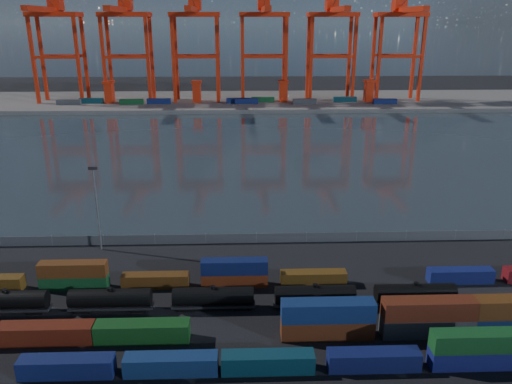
{
  "coord_description": "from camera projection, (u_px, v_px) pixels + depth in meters",
  "views": [
    {
      "loc": [
        -3.14,
        -62.45,
        41.52
      ],
      "look_at": [
        0.0,
        30.0,
        10.0
      ],
      "focal_mm": 35.0,
      "sensor_mm": 36.0,
      "label": 1
    }
  ],
  "objects": [
    {
      "name": "tanker_string",
      "position": [
        110.0,
        299.0,
        75.18
      ],
      "size": [
        105.71,
        2.73,
        3.91
      ],
      "color": "black",
      "rests_on": "ground"
    },
    {
      "name": "harbor_water",
      "position": [
        249.0,
        149.0,
        171.9
      ],
      "size": [
        700.0,
        700.0,
        0.0
      ],
      "primitive_type": "plane",
      "color": "#28333A",
      "rests_on": "ground"
    },
    {
      "name": "container_row_north",
      "position": [
        240.0,
        277.0,
        82.49
      ],
      "size": [
        126.69,
        2.22,
        4.74
      ],
      "color": "navy",
      "rests_on": "ground"
    },
    {
      "name": "far_quay",
      "position": [
        245.0,
        101.0,
        270.91
      ],
      "size": [
        700.0,
        70.0,
        2.0
      ],
      "primitive_type": "cube",
      "color": "#514F4C",
      "rests_on": "ground"
    },
    {
      "name": "yard_light_mast",
      "position": [
        97.0,
        204.0,
        93.21
      ],
      "size": [
        1.6,
        0.4,
        16.6
      ],
      "color": "slate",
      "rests_on": "ground"
    },
    {
      "name": "quay_containers",
      "position": [
        224.0,
        101.0,
        256.06
      ],
      "size": [
        172.58,
        10.99,
        2.6
      ],
      "color": "navy",
      "rests_on": "far_quay"
    },
    {
      "name": "ground",
      "position": [
        263.0,
        323.0,
        72.57
      ],
      "size": [
        700.0,
        700.0,
        0.0
      ],
      "primitive_type": "plane",
      "color": "black",
      "rests_on": "ground"
    },
    {
      "name": "waterfront_fence",
      "position": [
        256.0,
        238.0,
        98.74
      ],
      "size": [
        160.12,
        0.12,
        2.2
      ],
      "color": "#595B5E",
      "rests_on": "ground"
    },
    {
      "name": "straddle_carriers",
      "position": [
        240.0,
        91.0,
        259.17
      ],
      "size": [
        140.0,
        7.0,
        11.1
      ],
      "color": "red",
      "rests_on": "far_quay"
    },
    {
      "name": "container_row_south",
      "position": [
        120.0,
        361.0,
        61.49
      ],
      "size": [
        139.5,
        2.37,
        5.05
      ],
      "color": "#484B4E",
      "rests_on": "ground"
    },
    {
      "name": "container_row_mid",
      "position": [
        221.0,
        325.0,
        68.32
      ],
      "size": [
        142.65,
        2.62,
        5.57
      ],
      "color": "#393A3E",
      "rests_on": "ground"
    },
    {
      "name": "gantry_cranes",
      "position": [
        230.0,
        25.0,
        251.67
      ],
      "size": [
        200.19,
        48.36,
        65.49
      ],
      "color": "red",
      "rests_on": "ground"
    }
  ]
}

